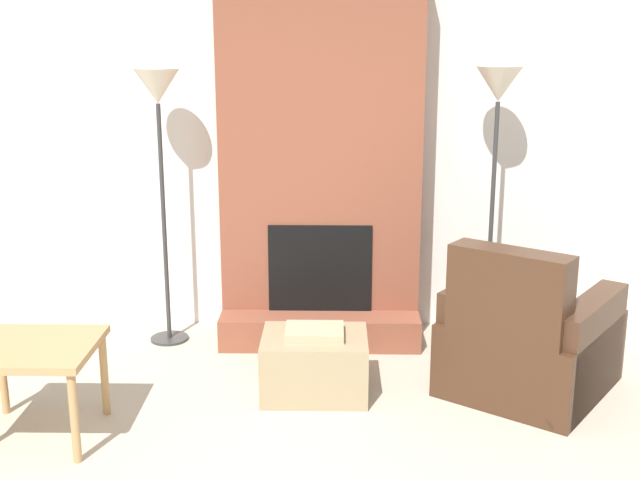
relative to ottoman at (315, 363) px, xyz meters
name	(u,v)px	position (x,y,z in m)	size (l,w,h in m)	color
wall_back	(321,148)	(0.02, 1.22, 1.11)	(7.46, 0.06, 2.60)	silver
fireplace	(320,164)	(0.02, 1.00, 1.03)	(1.36, 0.59, 2.60)	brown
ottoman	(315,363)	(0.00, 0.00, 0.00)	(0.62, 0.49, 0.41)	#998460
armchair	(526,345)	(1.25, 0.05, 0.11)	(1.23, 1.25, 0.94)	#422819
side_table	(33,357)	(-1.45, -0.56, 0.26)	(0.65, 0.61, 0.52)	tan
floor_lamp_left	(158,110)	(-1.04, 0.84, 1.41)	(0.30, 0.30, 1.86)	#333333
floor_lamp_right	(498,108)	(1.17, 0.84, 1.42)	(0.30, 0.30, 1.88)	#333333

